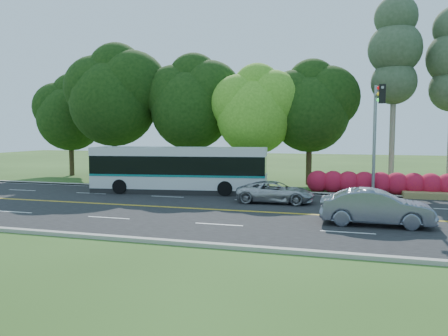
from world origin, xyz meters
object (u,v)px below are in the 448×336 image
(suv, at_px, (275,192))
(transit_bus, at_px, (179,170))
(sedan, at_px, (376,207))
(traffic_signal, at_px, (377,122))

(suv, bearing_deg, transit_bus, 69.01)
(suv, bearing_deg, sedan, -135.02)
(traffic_signal, xyz_separation_m, suv, (-5.56, -2.31, -4.03))
(transit_bus, bearing_deg, traffic_signal, -8.01)
(transit_bus, height_order, sedan, transit_bus)
(transit_bus, relative_size, sedan, 2.49)
(traffic_signal, bearing_deg, transit_bus, 179.93)
(sedan, bearing_deg, traffic_signal, -3.04)
(sedan, bearing_deg, transit_bus, 59.08)
(transit_bus, xyz_separation_m, sedan, (12.14, -7.14, -0.72))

